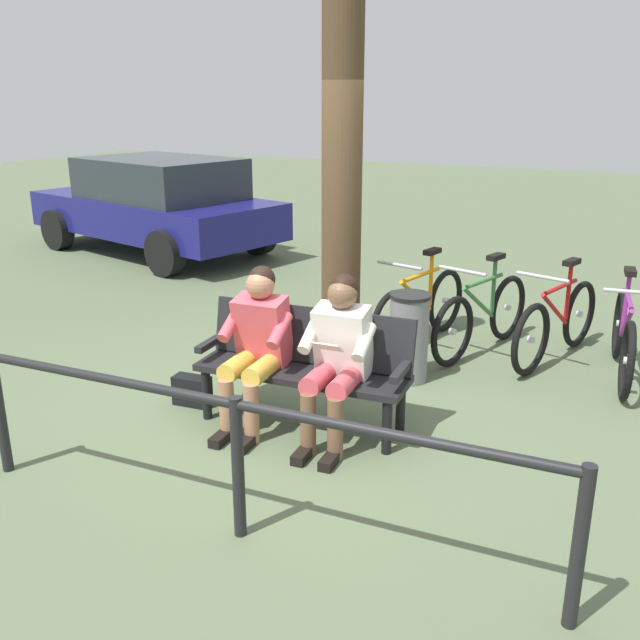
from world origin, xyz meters
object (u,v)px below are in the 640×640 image
object	(u,v)px
person_reading	(338,352)
bicycle_orange	(557,323)
bicycle_red	(420,309)
handbag	(192,391)
bicycle_blue	(482,316)
parked_car	(157,203)
bicycle_purple	(623,337)
bench	(306,359)
litter_bin	(409,337)
tree_trunk	(342,183)
person_companion	(256,340)

from	to	relation	value
person_reading	bicycle_orange	xyz separation A→B (m)	(-1.12, -2.36, -0.31)
bicycle_red	handbag	bearing A→B (deg)	-15.12
handbag	bicycle_blue	size ratio (longest dim) A/B	0.18
bicycle_red	parked_car	distance (m)	5.53
person_reading	bicycle_purple	xyz separation A→B (m)	(-1.71, -2.21, -0.31)
bench	bicycle_purple	world-z (taller)	bicycle_purple
bicycle_orange	parked_car	distance (m)	6.68
handbag	bicycle_orange	distance (m)	3.40
bicycle_purple	bicycle_orange	distance (m)	0.60
litter_bin	bicycle_blue	world-z (taller)	bicycle_blue
handbag	tree_trunk	xyz separation A→B (m)	(-0.61, -1.46, 1.53)
bicycle_purple	bicycle_red	world-z (taller)	same
bench	bicycle_orange	bearing A→B (deg)	-128.27
person_companion	bicycle_orange	world-z (taller)	person_companion
bicycle_red	parked_car	xyz separation A→B (m)	(5.09, -2.12, 0.41)
bicycle_purple	bicycle_blue	distance (m)	1.26
tree_trunk	bicycle_red	distance (m)	1.58
bicycle_orange	bicycle_red	bearing A→B (deg)	-67.46
person_reading	parked_car	distance (m)	6.80
bench	bicycle_orange	distance (m)	2.66
bicycle_blue	parked_car	bearing A→B (deg)	-94.50
parked_car	handbag	bearing A→B (deg)	144.69
person_reading	bicycle_red	size ratio (longest dim) A/B	0.72
person_companion	bicycle_blue	distance (m)	2.57
handbag	litter_bin	size ratio (longest dim) A/B	0.38
handbag	bicycle_purple	xyz separation A→B (m)	(-2.99, -2.24, 0.24)
bench	person_reading	world-z (taller)	person_reading
bench	person_companion	xyz separation A→B (m)	(0.31, 0.19, 0.16)
person_reading	bicycle_purple	distance (m)	2.81
bench	person_companion	world-z (taller)	person_companion
bicycle_purple	bicycle_blue	world-z (taller)	same
tree_trunk	parked_car	bearing A→B (deg)	-32.23
person_reading	bicycle_blue	size ratio (longest dim) A/B	0.73
bench	handbag	world-z (taller)	bench
tree_trunk	bicycle_orange	distance (m)	2.39
litter_bin	bicycle_purple	world-z (taller)	bicycle_purple
person_reading	bicycle_blue	xyz separation A→B (m)	(-0.44, -2.25, -0.31)
person_companion	bicycle_orange	bearing A→B (deg)	-131.17
handbag	bicycle_blue	bearing A→B (deg)	-127.11
litter_bin	person_companion	bearing A→B (deg)	61.60
bicycle_blue	bicycle_red	bearing A→B (deg)	-69.25
person_companion	parked_car	world-z (taller)	parked_car
person_companion	litter_bin	size ratio (longest dim) A/B	1.54
person_reading	tree_trunk	distance (m)	1.86
bicycle_orange	bicycle_red	distance (m)	1.29
bench	bicycle_orange	xyz separation A→B (m)	(-1.45, -2.22, -0.15)
bench	tree_trunk	size ratio (longest dim) A/B	0.50
person_reading	person_companion	bearing A→B (deg)	-0.05
person_companion	bicycle_orange	xyz separation A→B (m)	(-1.76, -2.41, -0.30)
person_companion	bicycle_blue	world-z (taller)	person_companion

